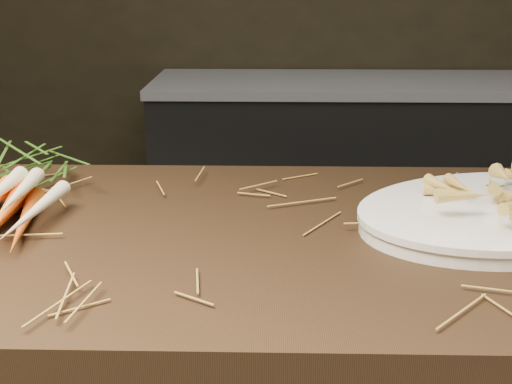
% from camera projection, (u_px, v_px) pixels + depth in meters
% --- Properties ---
extents(back_counter, '(1.82, 0.62, 0.84)m').
position_uv_depth(back_counter, '(355.00, 171.00, 2.94)').
color(back_counter, black).
rests_on(back_counter, ground).
extents(straw_bedding, '(1.40, 0.60, 0.02)m').
position_uv_depth(straw_bedding, '(327.00, 224.00, 1.02)').
color(straw_bedding, olive).
rests_on(straw_bedding, main_counter).
extents(root_veg_bunch, '(0.19, 0.46, 0.08)m').
position_uv_depth(root_veg_bunch, '(20.00, 183.00, 1.11)').
color(root_veg_bunch, '#E15609').
rests_on(root_veg_bunch, main_counter).
extents(serving_platter, '(0.58, 0.48, 0.03)m').
position_uv_depth(serving_platter, '(506.00, 216.00, 1.04)').
color(serving_platter, white).
rests_on(serving_platter, main_counter).
extents(roasted_veg_heap, '(0.29, 0.25, 0.06)m').
position_uv_depth(roasted_veg_heap, '(509.00, 192.00, 1.02)').
color(roasted_veg_heap, '#B48834').
rests_on(roasted_veg_heap, serving_platter).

